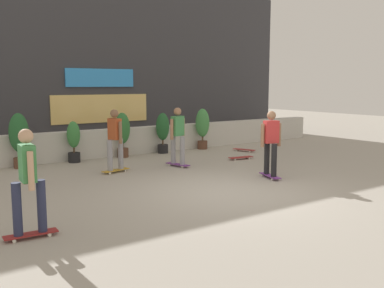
{
  "coord_description": "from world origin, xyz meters",
  "views": [
    {
      "loc": [
        -6.03,
        -7.17,
        2.36
      ],
      "look_at": [
        0.0,
        1.5,
        0.9
      ],
      "focal_mm": 40.74,
      "sensor_mm": 36.0,
      "label": 1
    }
  ],
  "objects_px": {
    "potted_plant_0": "(19,136)",
    "skater_mid_plaza": "(115,138)",
    "potted_plant_1": "(74,140)",
    "potted_plant_4": "(203,126)",
    "skater_by_wall_right": "(178,134)",
    "skater_foreground": "(271,141)",
    "skateboard_near_camera": "(244,150)",
    "skater_by_wall_left": "(28,178)",
    "potted_plant_3": "(163,130)",
    "potted_plant_2": "(122,132)",
    "skateboard_aside": "(241,157)"
  },
  "relations": [
    {
      "from": "skater_by_wall_right",
      "to": "skateboard_aside",
      "type": "xyz_separation_m",
      "value": [
        2.3,
        -0.13,
        -0.88
      ]
    },
    {
      "from": "potted_plant_0",
      "to": "skater_by_wall_left",
      "type": "relative_size",
      "value": 0.92
    },
    {
      "from": "skater_by_wall_right",
      "to": "skateboard_aside",
      "type": "bearing_deg",
      "value": -3.16
    },
    {
      "from": "skater_foreground",
      "to": "skateboard_near_camera",
      "type": "xyz_separation_m",
      "value": [
        2.41,
        3.69,
        -0.88
      ]
    },
    {
      "from": "skateboard_near_camera",
      "to": "potted_plant_0",
      "type": "bearing_deg",
      "value": 169.8
    },
    {
      "from": "potted_plant_3",
      "to": "skateboard_aside",
      "type": "relative_size",
      "value": 1.68
    },
    {
      "from": "potted_plant_3",
      "to": "potted_plant_1",
      "type": "bearing_deg",
      "value": 180.0
    },
    {
      "from": "skater_by_wall_left",
      "to": "skater_foreground",
      "type": "height_order",
      "value": "same"
    },
    {
      "from": "skater_by_wall_right",
      "to": "skater_by_wall_left",
      "type": "relative_size",
      "value": 1.0
    },
    {
      "from": "skater_foreground",
      "to": "skater_mid_plaza",
      "type": "bearing_deg",
      "value": 135.31
    },
    {
      "from": "potted_plant_4",
      "to": "skater_by_wall_left",
      "type": "xyz_separation_m",
      "value": [
        -7.67,
        -6.01,
        0.09
      ]
    },
    {
      "from": "potted_plant_4",
      "to": "skateboard_aside",
      "type": "xyz_separation_m",
      "value": [
        -0.31,
        -2.48,
        -0.79
      ]
    },
    {
      "from": "skater_mid_plaza",
      "to": "skateboard_near_camera",
      "type": "relative_size",
      "value": 2.08
    },
    {
      "from": "skateboard_near_camera",
      "to": "potted_plant_2",
      "type": "bearing_deg",
      "value": 162.21
    },
    {
      "from": "potted_plant_2",
      "to": "skateboard_aside",
      "type": "bearing_deg",
      "value": -40.7
    },
    {
      "from": "potted_plant_1",
      "to": "skater_by_wall_right",
      "type": "height_order",
      "value": "skater_by_wall_right"
    },
    {
      "from": "potted_plant_2",
      "to": "potted_plant_4",
      "type": "height_order",
      "value": "potted_plant_4"
    },
    {
      "from": "skateboard_aside",
      "to": "potted_plant_0",
      "type": "bearing_deg",
      "value": 157.76
    },
    {
      "from": "potted_plant_0",
      "to": "potted_plant_2",
      "type": "xyz_separation_m",
      "value": [
        3.19,
        0.0,
        -0.08
      ]
    },
    {
      "from": "potted_plant_0",
      "to": "skater_mid_plaza",
      "type": "relative_size",
      "value": 0.92
    },
    {
      "from": "skater_by_wall_right",
      "to": "skateboard_aside",
      "type": "distance_m",
      "value": 2.46
    },
    {
      "from": "skateboard_near_camera",
      "to": "potted_plant_3",
      "type": "bearing_deg",
      "value": 152.96
    },
    {
      "from": "potted_plant_1",
      "to": "potted_plant_4",
      "type": "xyz_separation_m",
      "value": [
        4.82,
        0.0,
        0.17
      ]
    },
    {
      "from": "potted_plant_2",
      "to": "potted_plant_4",
      "type": "xyz_separation_m",
      "value": [
        3.2,
        0.0,
        0.02
      ]
    },
    {
      "from": "skater_by_wall_right",
      "to": "skateboard_near_camera",
      "type": "distance_m",
      "value": 3.73
    },
    {
      "from": "potted_plant_2",
      "to": "skater_by_wall_left",
      "type": "xyz_separation_m",
      "value": [
        -4.47,
        -6.01,
        0.11
      ]
    },
    {
      "from": "potted_plant_4",
      "to": "skater_by_wall_right",
      "type": "relative_size",
      "value": 0.87
    },
    {
      "from": "potted_plant_4",
      "to": "skater_foreground",
      "type": "relative_size",
      "value": 0.87
    },
    {
      "from": "skater_by_wall_right",
      "to": "potted_plant_2",
      "type": "bearing_deg",
      "value": 104.1
    },
    {
      "from": "potted_plant_3",
      "to": "skater_mid_plaza",
      "type": "xyz_separation_m",
      "value": [
        -2.75,
        -2.13,
        0.15
      ]
    },
    {
      "from": "potted_plant_3",
      "to": "potted_plant_4",
      "type": "distance_m",
      "value": 1.69
    },
    {
      "from": "skater_by_wall_right",
      "to": "potted_plant_3",
      "type": "bearing_deg",
      "value": 68.75
    },
    {
      "from": "potted_plant_2",
      "to": "skateboard_aside",
      "type": "xyz_separation_m",
      "value": [
        2.89,
        -2.48,
        -0.77
      ]
    },
    {
      "from": "skater_mid_plaza",
      "to": "potted_plant_4",
      "type": "bearing_deg",
      "value": 25.58
    },
    {
      "from": "potted_plant_1",
      "to": "skater_by_wall_right",
      "type": "xyz_separation_m",
      "value": [
        2.21,
        -2.36,
        0.26
      ]
    },
    {
      "from": "potted_plant_4",
      "to": "skater_foreground",
      "type": "bearing_deg",
      "value": -107.11
    },
    {
      "from": "skater_mid_plaza",
      "to": "skater_foreground",
      "type": "height_order",
      "value": "same"
    },
    {
      "from": "potted_plant_1",
      "to": "skater_by_wall_left",
      "type": "relative_size",
      "value": 0.74
    },
    {
      "from": "skater_by_wall_left",
      "to": "potted_plant_2",
      "type": "bearing_deg",
      "value": 53.34
    },
    {
      "from": "skater_by_wall_left",
      "to": "skateboard_aside",
      "type": "relative_size",
      "value": 2.06
    },
    {
      "from": "skateboard_aside",
      "to": "potted_plant_4",
      "type": "bearing_deg",
      "value": 82.9
    },
    {
      "from": "skater_foreground",
      "to": "skateboard_near_camera",
      "type": "height_order",
      "value": "skater_foreground"
    },
    {
      "from": "potted_plant_0",
      "to": "potted_plant_1",
      "type": "relative_size",
      "value": 1.24
    },
    {
      "from": "potted_plant_3",
      "to": "skater_mid_plaza",
      "type": "height_order",
      "value": "skater_mid_plaza"
    },
    {
      "from": "potted_plant_0",
      "to": "skater_by_wall_right",
      "type": "relative_size",
      "value": 0.92
    },
    {
      "from": "potted_plant_2",
      "to": "skater_mid_plaza",
      "type": "bearing_deg",
      "value": -120.36
    },
    {
      "from": "skateboard_near_camera",
      "to": "skater_by_wall_left",
      "type": "bearing_deg",
      "value": -151.14
    },
    {
      "from": "potted_plant_1",
      "to": "skateboard_near_camera",
      "type": "height_order",
      "value": "potted_plant_1"
    },
    {
      "from": "skater_by_wall_left",
      "to": "skateboard_near_camera",
      "type": "xyz_separation_m",
      "value": [
        8.53,
        4.7,
        -0.88
      ]
    },
    {
      "from": "potted_plant_4",
      "to": "skater_by_wall_left",
      "type": "relative_size",
      "value": 0.87
    }
  ]
}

